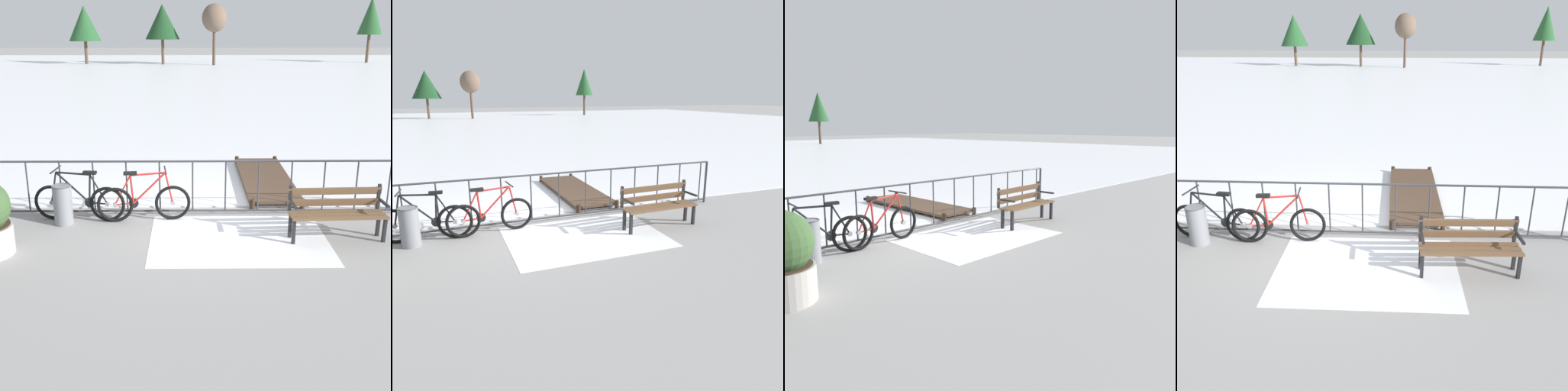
% 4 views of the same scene
% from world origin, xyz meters
% --- Properties ---
extents(ground_plane, '(160.00, 160.00, 0.00)m').
position_xyz_m(ground_plane, '(0.00, 0.00, 0.00)').
color(ground_plane, gray).
extents(frozen_pond, '(80.00, 56.00, 0.03)m').
position_xyz_m(frozen_pond, '(0.00, 28.40, 0.01)').
color(frozen_pond, white).
rests_on(frozen_pond, ground).
extents(snow_patch, '(2.98, 2.17, 0.01)m').
position_xyz_m(snow_patch, '(0.77, -1.20, 0.00)').
color(snow_patch, white).
rests_on(snow_patch, ground).
extents(railing_fence, '(9.06, 0.06, 1.07)m').
position_xyz_m(railing_fence, '(0.00, 0.00, 0.56)').
color(railing_fence, '#38383D').
rests_on(railing_fence, ground).
extents(bicycle_near_railing, '(1.71, 0.52, 0.97)m').
position_xyz_m(bicycle_near_railing, '(-2.08, -0.27, 0.37)').
color(bicycle_near_railing, black).
rests_on(bicycle_near_railing, ground).
extents(bicycle_second, '(1.71, 0.52, 0.97)m').
position_xyz_m(bicycle_second, '(-0.90, -0.31, 0.37)').
color(bicycle_second, black).
rests_on(bicycle_second, ground).
extents(park_bench, '(1.62, 0.54, 0.89)m').
position_xyz_m(park_bench, '(2.40, -1.13, 0.51)').
color(park_bench, brown).
rests_on(park_bench, ground).
extents(trash_bin, '(0.35, 0.35, 0.73)m').
position_xyz_m(trash_bin, '(-2.34, -0.45, 0.37)').
color(trash_bin, gray).
rests_on(trash_bin, ground).
extents(wooden_dock, '(1.10, 3.54, 0.20)m').
position_xyz_m(wooden_dock, '(1.67, 2.02, 0.12)').
color(wooden_dock, '#4C3828').
rests_on(wooden_dock, ground).
extents(tree_far_west, '(2.99, 2.99, 5.27)m').
position_xyz_m(tree_far_west, '(-9.89, 40.92, 3.67)').
color(tree_far_west, brown).
rests_on(tree_far_west, ground).
extents(tree_west_mid, '(2.35, 2.35, 6.13)m').
position_xyz_m(tree_west_mid, '(17.40, 42.30, 4.36)').
color(tree_west_mid, brown).
rests_on(tree_west_mid, ground).
extents(tree_centre, '(2.24, 2.24, 5.38)m').
position_xyz_m(tree_centre, '(2.18, 39.08, 4.09)').
color(tree_centre, brown).
rests_on(tree_centre, ground).
extents(tree_east_mid, '(3.19, 3.19, 5.36)m').
position_xyz_m(tree_east_mid, '(-2.57, 40.25, 3.81)').
color(tree_east_mid, brown).
rests_on(tree_east_mid, ground).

